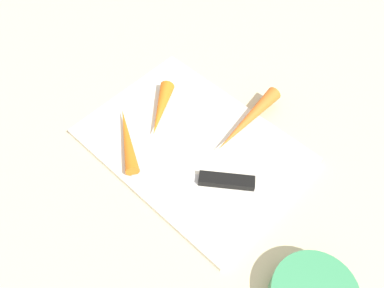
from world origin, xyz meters
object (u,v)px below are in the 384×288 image
object	(u,v)px
cutting_board	(192,146)
knife	(218,180)
carrot_medium	(127,139)
carrot_longest	(247,120)
carrot_shortest	(161,109)

from	to	relation	value
cutting_board	knife	distance (m)	0.09
knife	carrot_medium	world-z (taller)	carrot_medium
carrot_longest	knife	bearing A→B (deg)	15.63
knife	carrot_longest	world-z (taller)	carrot_longest
cutting_board	carrot_medium	xyz separation A→B (m)	(0.08, 0.07, 0.02)
knife	carrot_shortest	bearing A→B (deg)	-48.51
knife	cutting_board	bearing A→B (deg)	-53.83
carrot_medium	carrot_longest	xyz separation A→B (m)	(-0.12, -0.17, 0.00)
carrot_medium	carrot_shortest	bearing A→B (deg)	-52.78
cutting_board	knife	size ratio (longest dim) A/B	2.09
carrot_medium	carrot_longest	distance (m)	0.21
cutting_board	carrot_medium	bearing A→B (deg)	42.50
knife	carrot_shortest	size ratio (longest dim) A/B	1.47
knife	carrot_medium	bearing A→B (deg)	-20.09
carrot_shortest	carrot_longest	world-z (taller)	same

